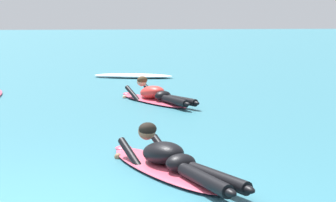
{
  "coord_description": "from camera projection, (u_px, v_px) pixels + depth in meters",
  "views": [
    {
      "loc": [
        0.33,
        -5.0,
        1.75
      ],
      "look_at": [
        1.71,
        4.64,
        0.37
      ],
      "focal_mm": 64.98,
      "sensor_mm": 36.0,
      "label": 1
    }
  ],
  "objects": [
    {
      "name": "ground_plane",
      "position": [
        68.0,
        87.0,
        14.9
      ],
      "size": [
        120.0,
        120.0,
        0.0
      ],
      "primitive_type": "plane",
      "color": "#2D6B7A"
    },
    {
      "name": "surfer_near",
      "position": [
        170.0,
        162.0,
        6.78
      ],
      "size": [
        1.39,
        2.71,
        0.54
      ],
      "color": "#E54C66",
      "rests_on": "ground"
    },
    {
      "name": "surfer_far",
      "position": [
        156.0,
        96.0,
        12.24
      ],
      "size": [
        1.45,
        2.58,
        0.54
      ],
      "color": "#E54C66",
      "rests_on": "ground"
    },
    {
      "name": "whitewater_front",
      "position": [
        133.0,
        76.0,
        17.09
      ],
      "size": [
        2.32,
        1.24,
        0.12
      ],
      "color": "white",
      "rests_on": "ground"
    }
  ]
}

